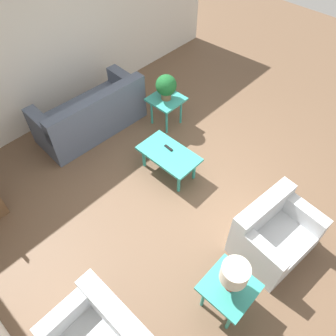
% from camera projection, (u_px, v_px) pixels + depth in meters
% --- Properties ---
extents(ground_plane, '(14.00, 14.00, 0.00)m').
position_uv_depth(ground_plane, '(194.00, 189.00, 5.04)').
color(ground_plane, brown).
extents(wall_right, '(0.12, 7.20, 2.70)m').
position_uv_depth(wall_right, '(57.00, 38.00, 5.38)').
color(wall_right, silver).
rests_on(wall_right, ground_plane).
extents(sofa, '(0.91, 1.91, 0.86)m').
position_uv_depth(sofa, '(92.00, 115.00, 5.67)').
color(sofa, '#4C566B').
rests_on(sofa, ground_plane).
extents(armchair, '(0.87, 1.05, 0.79)m').
position_uv_depth(armchair, '(272.00, 234.00, 4.18)').
color(armchair, silver).
rests_on(armchair, ground_plane).
extents(coffee_table, '(0.93, 0.54, 0.43)m').
position_uv_depth(coffee_table, '(169.00, 156.00, 4.99)').
color(coffee_table, teal).
rests_on(coffee_table, ground_plane).
extents(side_table_plant, '(0.54, 0.54, 0.55)m').
position_uv_depth(side_table_plant, '(166.00, 102.00, 5.68)').
color(side_table_plant, teal).
rests_on(side_table_plant, ground_plane).
extents(side_table_lamp, '(0.54, 0.54, 0.55)m').
position_uv_depth(side_table_lamp, '(229.00, 289.00, 3.57)').
color(side_table_lamp, teal).
rests_on(side_table_lamp, ground_plane).
extents(potted_plant, '(0.35, 0.35, 0.45)m').
position_uv_depth(potted_plant, '(166.00, 86.00, 5.42)').
color(potted_plant, brown).
rests_on(potted_plant, side_table_plant).
extents(table_lamp, '(0.29, 0.29, 0.47)m').
position_uv_depth(table_lamp, '(234.00, 274.00, 3.26)').
color(table_lamp, red).
rests_on(table_lamp, side_table_lamp).
extents(remote_control, '(0.16, 0.05, 0.02)m').
position_uv_depth(remote_control, '(169.00, 148.00, 5.01)').
color(remote_control, black).
rests_on(remote_control, coffee_table).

